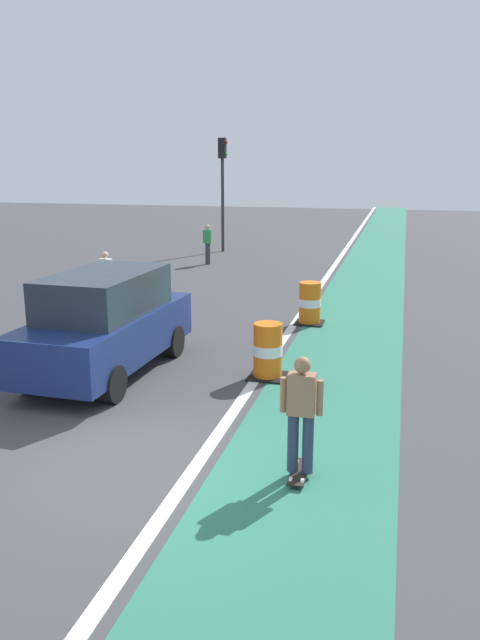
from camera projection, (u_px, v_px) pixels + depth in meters
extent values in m
plane|color=#424244|center=(126.00, 470.00, 8.89)|extent=(100.00, 100.00, 0.00)
cube|color=#2D755B|center=(361.00, 300.00, 19.61)|extent=(2.50, 80.00, 0.01)
cube|color=silver|center=(312.00, 298.00, 19.97)|extent=(0.20, 80.00, 0.01)
cube|color=black|center=(300.00, 472.00, 8.69)|extent=(0.22, 0.80, 0.02)
cylinder|color=silver|center=(297.00, 464.00, 8.95)|extent=(0.04, 0.11, 0.11)
cylinder|color=silver|center=(308.00, 465.00, 8.92)|extent=(0.04, 0.11, 0.11)
cylinder|color=silver|center=(291.00, 481.00, 8.46)|extent=(0.04, 0.11, 0.11)
cylinder|color=silver|center=(302.00, 483.00, 8.43)|extent=(0.04, 0.11, 0.11)
cylinder|color=#2D3851|center=(293.00, 442.00, 8.61)|extent=(0.15, 0.15, 0.82)
cylinder|color=#2D3851|center=(308.00, 444.00, 8.56)|extent=(0.15, 0.15, 0.82)
cube|color=#9E7051|center=(302.00, 394.00, 8.42)|extent=(0.36, 0.22, 0.56)
cylinder|color=#9E7051|center=(283.00, 395.00, 8.48)|extent=(0.09, 0.09, 0.48)
cylinder|color=#9E7051|center=(320.00, 398.00, 8.37)|extent=(0.09, 0.09, 0.48)
sphere|color=#9E7051|center=(302.00, 365.00, 8.32)|extent=(0.22, 0.22, 0.22)
cube|color=navy|center=(107.00, 335.00, 12.74)|extent=(2.01, 4.66, 0.90)
cube|color=#232D38|center=(104.00, 293.00, 12.53)|extent=(1.72, 2.91, 0.80)
cylinder|color=black|center=(105.00, 335.00, 14.40)|extent=(0.30, 0.69, 0.68)
cylinder|color=black|center=(173.00, 341.00, 13.95)|extent=(0.30, 0.69, 0.68)
cylinder|color=black|center=(30.00, 375.00, 11.74)|extent=(0.30, 0.69, 0.68)
cylinder|color=black|center=(112.00, 384.00, 11.29)|extent=(0.30, 0.69, 0.68)
cylinder|color=orange|center=(268.00, 365.00, 12.61)|extent=(0.56, 0.56, 0.42)
cylinder|color=white|center=(268.00, 350.00, 12.53)|extent=(0.57, 0.57, 0.21)
cylinder|color=orange|center=(268.00, 334.00, 12.46)|extent=(0.56, 0.56, 0.42)
cube|color=black|center=(268.00, 376.00, 12.66)|extent=(0.73, 0.73, 0.04)
cylinder|color=orange|center=(310.00, 314.00, 16.77)|extent=(0.56, 0.56, 0.42)
cylinder|color=white|center=(310.00, 302.00, 16.69)|extent=(0.57, 0.57, 0.21)
cylinder|color=orange|center=(310.00, 290.00, 16.61)|extent=(0.56, 0.56, 0.42)
cube|color=black|center=(309.00, 323.00, 16.82)|extent=(0.73, 0.73, 0.04)
cylinder|color=#2D2D2D|center=(223.00, 206.00, 29.60)|extent=(0.14, 0.14, 4.20)
cube|color=black|center=(222.00, 148.00, 28.99)|extent=(0.32, 0.32, 0.90)
sphere|color=red|center=(226.00, 142.00, 28.88)|extent=(0.16, 0.16, 0.16)
sphere|color=green|center=(226.00, 154.00, 29.01)|extent=(0.16, 0.16, 0.16)
cylinder|color=#33333D|center=(107.00, 292.00, 18.65)|extent=(0.20, 0.20, 0.86)
cube|color=white|center=(106.00, 268.00, 18.48)|extent=(0.34, 0.20, 0.54)
sphere|color=beige|center=(105.00, 255.00, 18.39)|extent=(0.20, 0.20, 0.20)
cylinder|color=#33333D|center=(208.00, 254.00, 26.27)|extent=(0.20, 0.20, 0.86)
cube|color=#338C4C|center=(208.00, 236.00, 26.11)|extent=(0.34, 0.20, 0.54)
sphere|color=tan|center=(207.00, 227.00, 26.01)|extent=(0.20, 0.20, 0.20)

